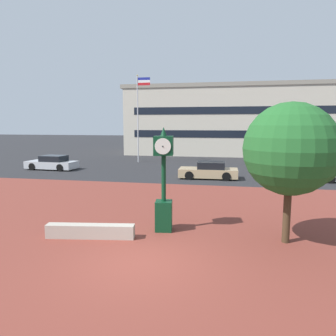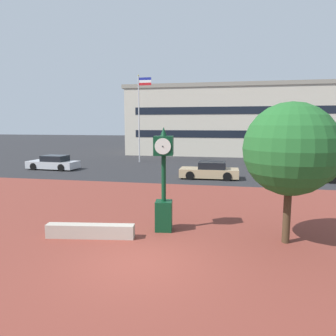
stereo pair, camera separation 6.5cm
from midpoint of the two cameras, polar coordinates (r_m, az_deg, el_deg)
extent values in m
plane|color=#262628|center=(9.88, -5.45, -16.62)|extent=(200.00, 200.00, 0.00)
cube|color=brown|center=(13.65, -0.45, -9.51)|extent=(44.00, 16.30, 0.01)
cube|color=#ADA393|center=(11.97, -14.05, -11.06)|extent=(3.22, 0.86, 0.50)
cube|color=#0C381E|center=(12.31, -0.93, -8.65)|extent=(0.71, 0.71, 1.17)
cylinder|color=#0C381E|center=(11.97, -0.95, -1.88)|extent=(0.17, 0.17, 1.78)
cube|color=#0C381E|center=(11.82, -0.96, 4.09)|extent=(0.80, 0.80, 0.71)
cylinder|color=silver|center=(12.19, -0.82, 4.20)|extent=(0.59, 0.11, 0.59)
sphere|color=black|center=(12.21, -0.81, 4.21)|extent=(0.05, 0.05, 0.05)
cylinder|color=silver|center=(11.45, -1.11, 3.96)|extent=(0.59, 0.11, 0.59)
sphere|color=black|center=(11.43, -1.12, 3.95)|extent=(0.05, 0.05, 0.05)
cone|color=#0C381E|center=(11.79, -0.97, 6.64)|extent=(0.25, 0.25, 0.34)
cylinder|color=#42301E|center=(11.71, 20.61, -7.68)|extent=(0.26, 0.26, 2.10)
sphere|color=#236028|center=(11.33, 21.16, 3.25)|extent=(3.15, 3.15, 3.15)
sphere|color=#236028|center=(11.98, 24.40, 1.79)|extent=(2.04, 2.04, 2.04)
cube|color=tan|center=(24.04, 7.22, -0.84)|extent=(4.42, 1.87, 0.64)
cube|color=black|center=(23.95, 7.77, 0.47)|extent=(2.04, 1.57, 0.56)
cylinder|color=black|center=(23.34, 3.78, -1.36)|extent=(0.64, 0.23, 0.64)
cylinder|color=black|center=(24.98, 4.20, -0.74)|extent=(0.64, 0.23, 0.64)
cylinder|color=black|center=(23.22, 10.47, -1.53)|extent=(0.64, 0.23, 0.64)
cylinder|color=black|center=(24.86, 10.44, -0.90)|extent=(0.64, 0.23, 0.64)
cylinder|color=black|center=(24.63, 27.33, -1.75)|extent=(0.65, 0.25, 0.64)
cylinder|color=black|center=(26.21, 26.15, -1.13)|extent=(0.65, 0.25, 0.64)
cube|color=#B7BABF|center=(30.46, -20.38, 0.58)|extent=(4.65, 2.10, 0.64)
cube|color=black|center=(30.27, -20.08, 1.62)|extent=(2.18, 1.70, 0.56)
cylinder|color=black|center=(30.62, -23.45, 0.23)|extent=(0.65, 0.26, 0.64)
cylinder|color=black|center=(31.98, -21.57, 0.64)|extent=(0.65, 0.26, 0.64)
cylinder|color=black|center=(28.98, -19.04, 0.05)|extent=(0.65, 0.26, 0.64)
cylinder|color=black|center=(30.42, -17.27, 0.49)|extent=(0.65, 0.26, 0.64)
cylinder|color=silver|center=(33.92, -5.56, 8.67)|extent=(0.12, 0.12, 9.05)
sphere|color=gold|center=(34.28, -5.66, 16.36)|extent=(0.14, 0.14, 0.14)
cube|color=navy|center=(34.04, -4.45, 15.85)|extent=(1.31, 0.02, 0.27)
cube|color=white|center=(34.00, -4.45, 15.40)|extent=(1.31, 0.02, 0.27)
cube|color=red|center=(33.97, -4.44, 14.95)|extent=(1.31, 0.02, 0.27)
cube|color=beige|center=(45.00, 12.91, 8.06)|extent=(30.04, 11.23, 8.61)
cube|color=gray|center=(45.25, 13.10, 13.83)|extent=(30.64, 11.46, 0.50)
cube|color=black|center=(39.38, 13.10, 6.00)|extent=(27.03, 0.04, 0.90)
cube|color=black|center=(39.40, 13.24, 10.17)|extent=(27.03, 0.04, 0.90)
camera|label=1|loc=(0.03, -90.16, -0.02)|focal=33.60mm
camera|label=2|loc=(0.03, 89.84, 0.02)|focal=33.60mm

